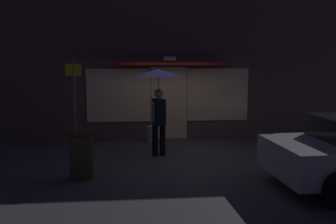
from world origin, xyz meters
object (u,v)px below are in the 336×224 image
at_px(person_with_umbrella, 159,87).
at_px(street_sign_post, 74,101).
at_px(sidewalk_bollard, 151,134).
at_px(trash_bin, 81,155).

bearing_deg(person_with_umbrella, street_sign_post, 62.55).
bearing_deg(street_sign_post, person_with_umbrella, -15.16).
xyz_separation_m(person_with_umbrella, sidewalk_bollard, (-0.11, 1.51, -1.50)).
distance_m(person_with_umbrella, trash_bin, 2.68).
bearing_deg(trash_bin, person_with_umbrella, 43.62).
relative_size(street_sign_post, sidewalk_bollard, 4.88).
height_order(street_sign_post, trash_bin, street_sign_post).
height_order(person_with_umbrella, street_sign_post, street_sign_post).
distance_m(sidewalk_bollard, trash_bin, 3.53).
bearing_deg(sidewalk_bollard, street_sign_post, -155.30).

